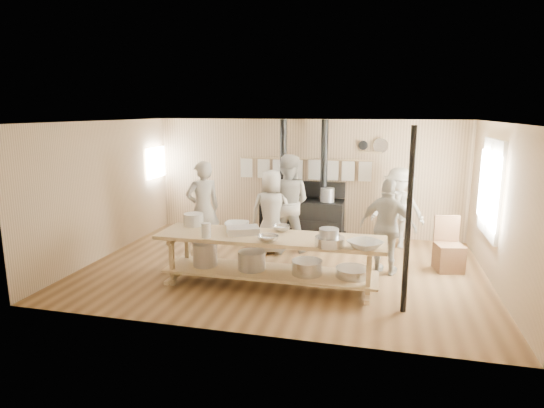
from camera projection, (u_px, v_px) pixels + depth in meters
name	position (u px, v px, depth m)	size (l,w,h in m)	color
ground	(282.00, 268.00, 8.18)	(7.00, 7.00, 0.00)	brown
room_shell	(282.00, 179.00, 7.85)	(7.00, 7.00, 7.00)	tan
window_right	(491.00, 188.00, 7.64)	(0.09, 1.50, 1.65)	beige
left_opening	(156.00, 163.00, 10.55)	(0.00, 0.90, 0.90)	white
stove	(302.00, 214.00, 10.09)	(1.90, 0.75, 2.60)	black
towel_rail	(305.00, 167.00, 10.15)	(3.00, 0.04, 0.47)	tan
back_wall_shelf	(373.00, 148.00, 9.75)	(0.63, 0.14, 0.32)	tan
prep_table	(269.00, 256.00, 7.22)	(3.60, 0.90, 0.85)	tan
support_post	(408.00, 222.00, 6.15)	(0.08, 0.08, 2.60)	black
cook_far_left	(203.00, 209.00, 8.77)	(0.68, 0.44, 1.85)	#A9A295
cook_left	(287.00, 203.00, 9.09)	(0.95, 0.74, 1.95)	#A9A295
cook_center	(272.00, 212.00, 8.89)	(0.82, 0.53, 1.67)	#A9A295
cook_right	(388.00, 227.00, 7.75)	(0.98, 0.41, 1.67)	#A9A295
cook_by_window	(398.00, 208.00, 9.30)	(1.07, 0.62, 1.66)	#A9A295
chair	(448.00, 255.00, 8.03)	(0.53, 0.53, 0.96)	#523320
bowl_white_a	(237.00, 225.00, 7.60)	(0.41, 0.41, 0.10)	silver
bowl_steel_a	(268.00, 239.00, 6.81)	(0.32, 0.32, 0.10)	silver
bowl_white_b	(365.00, 245.00, 6.48)	(0.46, 0.46, 0.11)	silver
bowl_steel_b	(281.00, 228.00, 7.43)	(0.29, 0.29, 0.09)	silver
roasting_pan	(243.00, 230.00, 7.26)	(0.50, 0.34, 0.11)	#B2B2B7
mixing_bowl_large	(330.00, 242.00, 6.59)	(0.43, 0.43, 0.14)	silver
bucket_galv	(329.00, 237.00, 6.58)	(0.29, 0.29, 0.26)	gray
deep_bowl_enamel	(194.00, 220.00, 7.77)	(0.34, 0.34, 0.21)	silver
pitcher	(206.00, 230.00, 7.03)	(0.15, 0.15, 0.23)	silver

